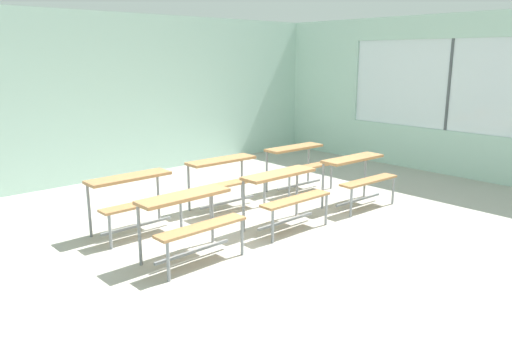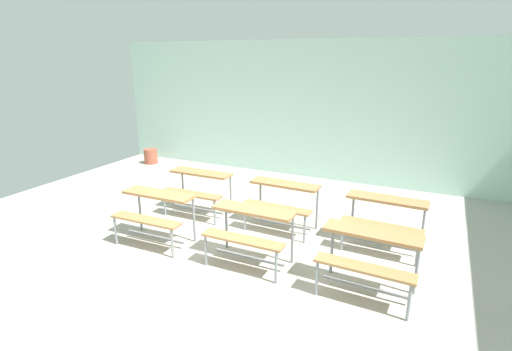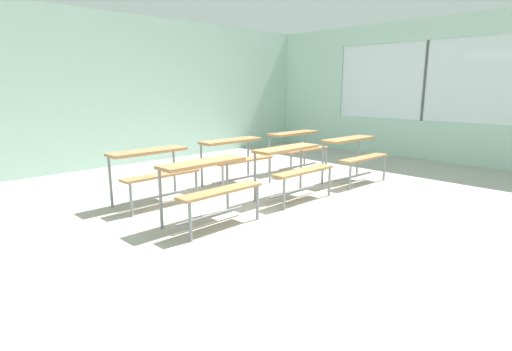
% 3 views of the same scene
% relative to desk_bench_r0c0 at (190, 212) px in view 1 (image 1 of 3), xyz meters
% --- Properties ---
extents(ground, '(10.00, 9.00, 0.05)m').
position_rel_desk_bench_r0c0_xyz_m(ground, '(1.05, -0.32, -0.59)').
color(ground, '#ADA89E').
extents(wall_back, '(10.00, 0.12, 3.00)m').
position_rel_desk_bench_r0c0_xyz_m(wall_back, '(1.05, 4.18, 0.94)').
color(wall_back, silver).
rests_on(wall_back, ground).
extents(wall_right, '(0.12, 9.00, 3.00)m').
position_rel_desk_bench_r0c0_xyz_m(wall_right, '(6.05, -0.45, 0.88)').
color(wall_right, silver).
rests_on(wall_right, ground).
extents(desk_bench_r0c0, '(1.11, 0.61, 0.74)m').
position_rel_desk_bench_r0c0_xyz_m(desk_bench_r0c0, '(0.00, 0.00, 0.00)').
color(desk_bench_r0c0, '#A87547').
rests_on(desk_bench_r0c0, ground).
extents(desk_bench_r0c1, '(1.10, 0.59, 0.74)m').
position_rel_desk_bench_r0c0_xyz_m(desk_bench_r0c1, '(1.52, 0.04, 0.00)').
color(desk_bench_r0c1, '#A87547').
rests_on(desk_bench_r0c1, ground).
extents(desk_bench_r0c2, '(1.12, 0.63, 0.74)m').
position_rel_desk_bench_r0c0_xyz_m(desk_bench_r0c2, '(3.05, -0.01, 0.00)').
color(desk_bench_r0c2, '#A87547').
rests_on(desk_bench_r0c2, ground).
extents(desk_bench_r1c0, '(1.10, 0.60, 0.74)m').
position_rel_desk_bench_r0c0_xyz_m(desk_bench_r1c0, '(-0.04, 1.19, 0.00)').
color(desk_bench_r1c0, '#A87547').
rests_on(desk_bench_r1c0, ground).
extents(desk_bench_r1c1, '(1.12, 0.62, 0.74)m').
position_rel_desk_bench_r0c0_xyz_m(desk_bench_r1c1, '(1.49, 1.23, 0.00)').
color(desk_bench_r1c1, '#A87547').
rests_on(desk_bench_r1c1, ground).
extents(desk_bench_r1c2, '(1.12, 0.63, 0.74)m').
position_rel_desk_bench_r0c0_xyz_m(desk_bench_r1c2, '(3.05, 1.21, 0.00)').
color(desk_bench_r1c2, '#A87547').
rests_on(desk_bench_r1c2, ground).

